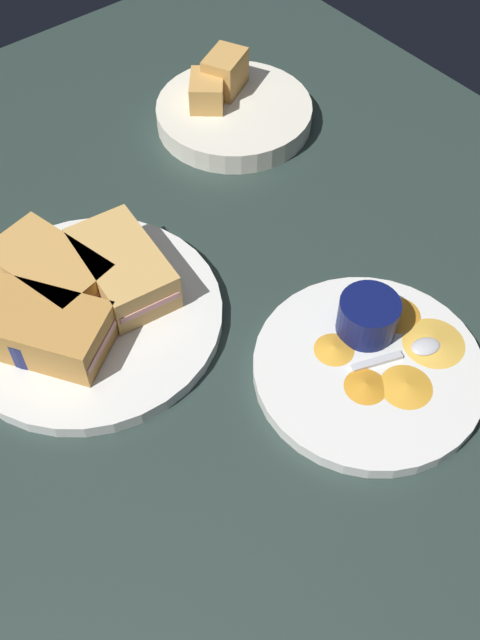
{
  "coord_description": "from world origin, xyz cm",
  "views": [
    {
      "loc": [
        48.03,
        -28.78,
        64.3
      ],
      "look_at": [
        11.08,
        1.07,
        3.0
      ],
      "focal_mm": 41.62,
      "sensor_mm": 36.0,
      "label": 1
    }
  ],
  "objects": [
    {
      "name": "bread_basket_rear",
      "position": [
        -18.5,
        23.51,
        2.06
      ],
      "size": [
        21.2,
        21.2,
        8.17
      ],
      "color": "silver",
      "rests_on": "ground_plane"
    },
    {
      "name": "plate_sandwich_main",
      "position": [
        -0.9,
        -10.27,
        0.8
      ],
      "size": [
        28.93,
        28.93,
        1.6
      ],
      "primitive_type": "cylinder",
      "color": "white",
      "rests_on": "ground_plane"
    },
    {
      "name": "ground_plane",
      "position": [
        0.0,
        0.0,
        -1.5
      ],
      "size": [
        110.0,
        110.0,
        3.0
      ],
      "primitive_type": "cube",
      "color": "#283833"
    },
    {
      "name": "plate_chips_companion",
      "position": [
        23.06,
        8.41,
        0.8
      ],
      "size": [
        23.85,
        23.85,
        1.6
      ],
      "primitive_type": "cylinder",
      "color": "white",
      "rests_on": "ground_plane"
    },
    {
      "name": "sandwich_half_far",
      "position": [
        -6.3,
        -11.32,
        4.0
      ],
      "size": [
        14.5,
        10.35,
        4.8
      ],
      "color": "tan",
      "rests_on": "plate_sandwich_main"
    },
    {
      "name": "plantain_chip_scatter",
      "position": [
        23.92,
        11.73,
        1.9
      ],
      "size": [
        14.26,
        16.9,
        0.6
      ],
      "color": "orange",
      "rests_on": "plate_chips_companion"
    },
    {
      "name": "spoon_by_gravy_ramekin",
      "position": [
        24.81,
        13.12,
        1.96
      ],
      "size": [
        4.83,
        9.76,
        0.8
      ],
      "color": "silver",
      "rests_on": "plate_chips_companion"
    },
    {
      "name": "sandwich_half_extra",
      "position": [
        0.15,
        -15.66,
        4.0
      ],
      "size": [
        15.04,
        13.47,
        4.8
      ],
      "color": "#C68C42",
      "rests_on": "plate_sandwich_main"
    },
    {
      "name": "ramekin_dark_sauce",
      "position": [
        -0.67,
        -16.77,
        3.48
      ],
      "size": [
        6.65,
        6.65,
        3.48
      ],
      "color": "#0C144C",
      "rests_on": "plate_sandwich_main"
    },
    {
      "name": "ramekin_light_gravy",
      "position": [
        19.48,
        11.39,
        3.87
      ],
      "size": [
        6.37,
        6.37,
        4.24
      ],
      "color": "#0C144C",
      "rests_on": "plate_chips_companion"
    },
    {
      "name": "sandwich_half_near",
      "position": [
        -1.96,
        -4.87,
        4.0
      ],
      "size": [
        14.01,
        9.12,
        4.8
      ],
      "color": "tan",
      "rests_on": "plate_sandwich_main"
    },
    {
      "name": "spoon_by_dark_ramekin",
      "position": [
        0.19,
        -11.46,
        1.96
      ],
      "size": [
        3.06,
        9.96,
        0.8
      ],
      "color": "silver",
      "rests_on": "plate_sandwich_main"
    }
  ]
}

